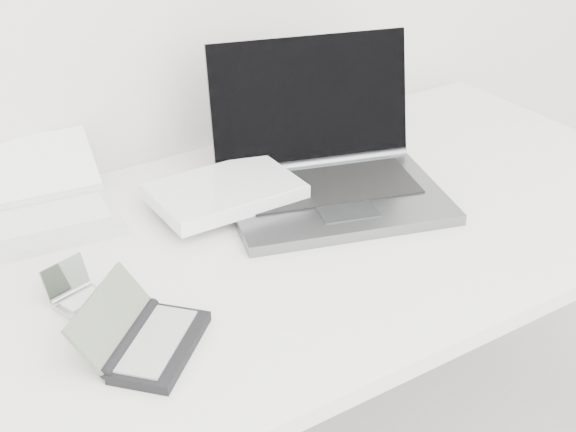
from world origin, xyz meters
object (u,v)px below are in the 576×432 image
netbook_open_white (44,208)px  palmtop_charcoal (147,339)px  desk (290,253)px  laptop_large (301,176)px

netbook_open_white → palmtop_charcoal: (0.00, -0.45, -0.00)m
desk → laptop_large: bearing=48.0°
desk → laptop_large: size_ratio=2.79×
desk → netbook_open_white: 0.46m
laptop_large → palmtop_charcoal: size_ratio=2.51×
desk → netbook_open_white: (-0.36, 0.29, 0.07)m
desk → laptop_large: 0.16m
desk → palmtop_charcoal: (-0.35, -0.17, 0.06)m
netbook_open_white → laptop_large: bearing=-15.7°
netbook_open_white → palmtop_charcoal: 0.45m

